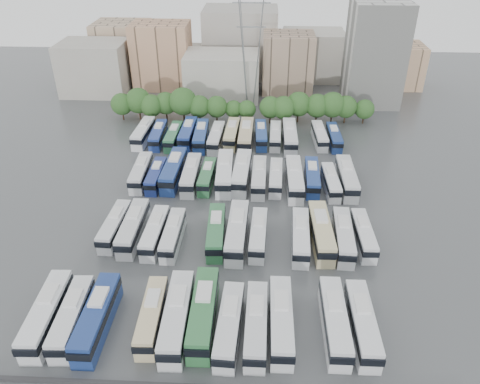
{
  "coord_description": "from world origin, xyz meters",
  "views": [
    {
      "loc": [
        5.04,
        -65.58,
        46.03
      ],
      "look_at": [
        1.59,
        4.13,
        3.0
      ],
      "focal_mm": 35.0,
      "sensor_mm": 36.0,
      "label": 1
    }
  ],
  "objects_px": {
    "bus_r1_s7": "(237,231)",
    "bus_r2_s12": "(331,182)",
    "bus_r1_s3": "(155,232)",
    "bus_r3_s9": "(275,136)",
    "bus_r0_s4": "(152,316)",
    "bus_r0_s8": "(256,324)",
    "bus_r1_s1": "(115,225)",
    "bus_r2_s6": "(225,172)",
    "bus_r2_s8": "(259,177)",
    "bus_r1_s10": "(300,236)",
    "bus_r1_s13": "(363,235)",
    "bus_r0_s6": "(203,312)",
    "bus_r2_s3": "(174,170)",
    "apartment_tower": "(375,54)",
    "bus_r1_s4": "(173,234)",
    "bus_r3_s7": "(246,135)",
    "bus_r3_s0": "(143,133)",
    "electricity_pylon": "(251,37)",
    "bus_r0_s1": "(72,317)",
    "bus_r3_s5": "(216,137)",
    "bus_r0_s7": "(229,325)",
    "bus_r2_s5": "(207,176)",
    "bus_r1_s6": "(216,231)",
    "bus_r1_s2": "(133,227)",
    "bus_r3_s13": "(334,137)",
    "bus_r0_s0": "(47,314)",
    "bus_r0_s9": "(281,320)",
    "bus_r1_s12": "(343,236)",
    "bus_r3_s10": "(290,136)",
    "bus_r3_s6": "(232,134)",
    "bus_r2_s4": "(191,174)",
    "bus_r2_s7": "(242,172)",
    "bus_r2_s10": "(294,178)",
    "bus_r3_s2": "(173,136)",
    "bus_r0_s12": "(362,323)",
    "bus_r1_s8": "(258,234)",
    "bus_r2_s9": "(276,177)",
    "bus_r0_s11": "(335,321)",
    "bus_r2_s13": "(347,178)",
    "bus_r3_s12": "(320,135)",
    "bus_r0_s5": "(177,316)",
    "bus_r3_s8": "(261,135)",
    "bus_r1_s11": "(321,232)",
    "bus_r0_s2": "(97,317)",
    "bus_r3_s4": "(201,136)"
  },
  "relations": [
    {
      "from": "apartment_tower",
      "to": "bus_r1_s4",
      "type": "height_order",
      "value": "apartment_tower"
    },
    {
      "from": "bus_r3_s2",
      "to": "bus_r3_s6",
      "type": "relative_size",
      "value": 0.91
    },
    {
      "from": "bus_r2_s12",
      "to": "bus_r3_s7",
      "type": "bearing_deg",
      "value": 128.59
    },
    {
      "from": "bus_r1_s10",
      "to": "bus_r1_s13",
      "type": "bearing_deg",
      "value": 9.01
    },
    {
      "from": "bus_r1_s10",
      "to": "bus_r3_s10",
      "type": "distance_m",
      "value": 36.6
    },
    {
      "from": "bus_r1_s1",
      "to": "bus_r2_s6",
      "type": "height_order",
      "value": "bus_r2_s6"
    },
    {
      "from": "bus_r2_s6",
      "to": "bus_r2_s8",
      "type": "height_order",
      "value": "bus_r2_s6"
    },
    {
      "from": "bus_r1_s10",
      "to": "bus_r3_s8",
      "type": "relative_size",
      "value": 1.05
    },
    {
      "from": "electricity_pylon",
      "to": "bus_r1_s1",
      "type": "xyz_separation_m",
      "value": [
        -20.23,
        -55.19,
        -16.9
      ]
    },
    {
      "from": "bus_r1_s3",
      "to": "bus_r3_s8",
      "type": "xyz_separation_m",
      "value": [
        16.39,
        37.63,
        -0.01
      ]
    },
    {
      "from": "bus_r1_s8",
      "to": "bus_r3_s9",
      "type": "height_order",
      "value": "bus_r1_s8"
    },
    {
      "from": "bus_r0_s6",
      "to": "bus_r0_s7",
      "type": "bearing_deg",
      "value": -27.25
    },
    {
      "from": "bus_r3_s4",
      "to": "bus_r2_s9",
      "type": "bearing_deg",
      "value": -48.42
    },
    {
      "from": "bus_r2_s10",
      "to": "bus_r0_s6",
      "type": "bearing_deg",
      "value": -111.42
    },
    {
      "from": "bus_r1_s11",
      "to": "bus_r3_s2",
      "type": "xyz_separation_m",
      "value": [
        -29.5,
        34.95,
        -0.32
      ]
    },
    {
      "from": "bus_r2_s3",
      "to": "bus_r2_s9",
      "type": "bearing_deg",
      "value": -1.31
    },
    {
      "from": "bus_r0_s7",
      "to": "bus_r3_s6",
      "type": "relative_size",
      "value": 1.0
    },
    {
      "from": "bus_r1_s4",
      "to": "bus_r3_s2",
      "type": "relative_size",
      "value": 0.99
    },
    {
      "from": "bus_r1_s3",
      "to": "bus_r3_s9",
      "type": "relative_size",
      "value": 1.04
    },
    {
      "from": "electricity_pylon",
      "to": "bus_r3_s7",
      "type": "distance_m",
      "value": 26.16
    },
    {
      "from": "bus_r1_s2",
      "to": "bus_r1_s7",
      "type": "relative_size",
      "value": 0.93
    },
    {
      "from": "bus_r1_s10",
      "to": "bus_r1_s12",
      "type": "relative_size",
      "value": 0.98
    },
    {
      "from": "bus_r0_s1",
      "to": "bus_r3_s5",
      "type": "distance_m",
      "value": 55.48
    },
    {
      "from": "bus_r3_s6",
      "to": "bus_r3_s13",
      "type": "bearing_deg",
      "value": 1.88
    },
    {
      "from": "bus_r1_s4",
      "to": "bus_r2_s5",
      "type": "bearing_deg",
      "value": 80.86
    },
    {
      "from": "bus_r3_s9",
      "to": "bus_r1_s10",
      "type": "bearing_deg",
      "value": -83.3
    },
    {
      "from": "bus_r0_s6",
      "to": "bus_r2_s3",
      "type": "xyz_separation_m",
      "value": [
        -10.06,
        36.68,
        0.01
      ]
    },
    {
      "from": "bus_r0_s6",
      "to": "bus_r1_s6",
      "type": "xyz_separation_m",
      "value": [
        -0.04,
        17.51,
        -0.24
      ]
    },
    {
      "from": "bus_r3_s0",
      "to": "bus_r3_s13",
      "type": "bearing_deg",
      "value": 2.69
    },
    {
      "from": "bus_r3_s9",
      "to": "bus_r0_s5",
      "type": "bearing_deg",
      "value": -101.79
    },
    {
      "from": "apartment_tower",
      "to": "bus_r2_s13",
      "type": "height_order",
      "value": "apartment_tower"
    },
    {
      "from": "bus_r1_s6",
      "to": "bus_r3_s6",
      "type": "bearing_deg",
      "value": 87.4
    },
    {
      "from": "bus_r0_s12",
      "to": "bus_r1_s12",
      "type": "height_order",
      "value": "bus_r0_s12"
    },
    {
      "from": "bus_r1_s1",
      "to": "bus_r0_s6",
      "type": "bearing_deg",
      "value": -45.56
    },
    {
      "from": "bus_r2_s4",
      "to": "bus_r3_s9",
      "type": "xyz_separation_m",
      "value": [
        16.4,
        18.96,
        -0.22
      ]
    },
    {
      "from": "bus_r2_s13",
      "to": "bus_r3_s12",
      "type": "distance_m",
      "value": 19.6
    },
    {
      "from": "bus_r1_s7",
      "to": "bus_r2_s12",
      "type": "height_order",
      "value": "bus_r1_s7"
    },
    {
      "from": "bus_r0_s0",
      "to": "bus_r0_s8",
      "type": "height_order",
      "value": "bus_r0_s0"
    },
    {
      "from": "bus_r0_s4",
      "to": "bus_r0_s8",
      "type": "height_order",
      "value": "bus_r0_s8"
    },
    {
      "from": "bus_r3_s10",
      "to": "bus_r2_s7",
      "type": "bearing_deg",
      "value": -120.54
    },
    {
      "from": "electricity_pylon",
      "to": "bus_r2_s3",
      "type": "relative_size",
      "value": 2.46
    },
    {
      "from": "bus_r3_s7",
      "to": "bus_r3_s0",
      "type": "bearing_deg",
      "value": 179.36
    },
    {
      "from": "bus_r0_s0",
      "to": "bus_r0_s11",
      "type": "height_order",
      "value": "bus_r0_s0"
    },
    {
      "from": "bus_r0_s6",
      "to": "bus_r1_s4",
      "type": "distance_m",
      "value": 17.87
    },
    {
      "from": "apartment_tower",
      "to": "bus_r1_s10",
      "type": "distance_m",
      "value": 69.4
    },
    {
      "from": "bus_r0_s6",
      "to": "bus_r3_s10",
      "type": "distance_m",
      "value": 55.03
    },
    {
      "from": "bus_r1_s1",
      "to": "bus_r2_s8",
      "type": "xyz_separation_m",
      "value": [
        23.07,
        16.83,
        0.11
      ]
    },
    {
      "from": "bus_r0_s4",
      "to": "bus_r0_s12",
      "type": "bearing_deg",
      "value": -1.93
    },
    {
      "from": "bus_r0_s9",
      "to": "bus_r0_s6",
      "type": "bearing_deg",
      "value": 175.56
    },
    {
      "from": "bus_r0_s2",
      "to": "bus_r3_s8",
      "type": "relative_size",
      "value": 1.14
    }
  ]
}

